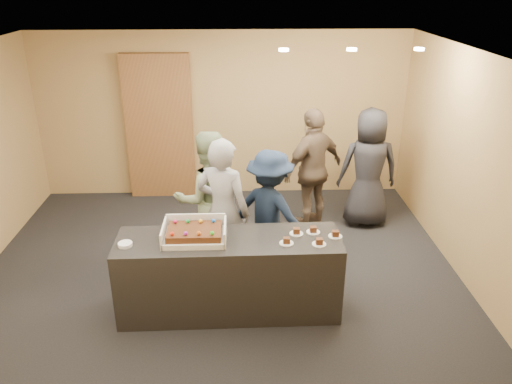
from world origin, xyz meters
TOP-DOWN VIEW (x-y plane):
  - room at (0.00, 0.00)m, footprint 6.04×6.00m
  - serving_counter at (0.14, -0.82)m, footprint 2.41×0.73m
  - storage_cabinet at (-1.03, 2.41)m, footprint 1.08×0.15m
  - cake_box at (-0.22, -0.80)m, footprint 0.66×0.46m
  - sheet_cake at (-0.22, -0.82)m, footprint 0.57×0.39m
  - plate_stack at (-0.93, -0.93)m, footprint 0.15×0.15m
  - slice_a at (0.74, -0.94)m, footprint 0.15×0.15m
  - slice_b at (0.87, -0.73)m, footprint 0.15×0.15m
  - slice_c at (1.08, -0.97)m, footprint 0.15×0.15m
  - slice_d at (1.06, -0.70)m, footprint 0.15×0.15m
  - slice_e at (1.28, -0.81)m, footprint 0.15×0.15m
  - person_server_grey at (0.07, -0.17)m, footprint 0.78×0.67m
  - person_sage_man at (-0.14, 0.28)m, footprint 1.02×0.89m
  - person_navy_man at (0.63, 0.04)m, footprint 1.18×1.06m
  - person_brown_extra at (1.33, 1.18)m, footprint 1.11×0.97m
  - person_dark_suit at (2.14, 1.25)m, footprint 0.87×0.57m
  - ceiling_spotlights at (1.60, 0.50)m, footprint 1.72×0.12m

SIDE VIEW (x-z plane):
  - serving_counter at x=0.14m, z-range 0.00..0.90m
  - person_navy_man at x=0.63m, z-range 0.00..1.58m
  - person_sage_man at x=-0.14m, z-range 0.00..1.76m
  - person_dark_suit at x=2.14m, z-range 0.00..1.77m
  - person_brown_extra at x=1.33m, z-range 0.00..1.80m
  - person_server_grey at x=0.07m, z-range 0.00..1.82m
  - plate_stack at x=-0.93m, z-range 0.90..0.94m
  - slice_a at x=0.74m, z-range 0.89..0.96m
  - slice_b at x=0.87m, z-range 0.89..0.96m
  - slice_c at x=1.08m, z-range 0.89..0.96m
  - slice_d at x=1.06m, z-range 0.89..0.96m
  - slice_e at x=1.28m, z-range 0.89..0.96m
  - cake_box at x=-0.22m, z-range 0.85..1.04m
  - sheet_cake at x=-0.22m, z-range 0.94..1.05m
  - storage_cabinet at x=-1.03m, z-range 0.00..2.37m
  - room at x=0.00m, z-range 0.00..2.70m
  - ceiling_spotlights at x=1.60m, z-range 2.66..2.69m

